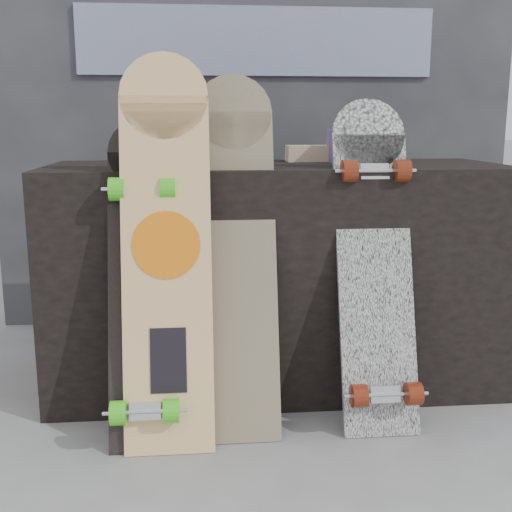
{
  "coord_description": "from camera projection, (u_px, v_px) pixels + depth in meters",
  "views": [
    {
      "loc": [
        -0.29,
        -1.76,
        0.95
      ],
      "look_at": [
        -0.11,
        0.2,
        0.54
      ],
      "focal_mm": 45.0,
      "sensor_mm": 36.0,
      "label": 1
    }
  ],
  "objects": [
    {
      "name": "booth",
      "position": [
        255.0,
        88.0,
        3.02
      ],
      "size": [
        2.4,
        0.22,
        2.2
      ],
      "color": "#2E2E32",
      "rests_on": "ground"
    },
    {
      "name": "merch_box_small",
      "position": [
        349.0,
        146.0,
        2.35
      ],
      "size": [
        0.14,
        0.14,
        0.12
      ],
      "primitive_type": "cube",
      "color": "#523873",
      "rests_on": "vendor_table"
    },
    {
      "name": "longboard_celtic",
      "position": [
        236.0,
        242.0,
        1.98
      ],
      "size": [
        0.24,
        0.34,
        1.1
      ],
      "rotation": [
        -0.29,
        0.0,
        0.0
      ],
      "color": "#C6B287",
      "rests_on": "ground"
    },
    {
      "name": "longboard_geisha",
      "position": [
        166.0,
        239.0,
        1.88
      ],
      "size": [
        0.26,
        0.29,
        1.15
      ],
      "rotation": [
        -0.23,
        0.0,
        0.0
      ],
      "color": "#D1BB8D",
      "rests_on": "ground"
    },
    {
      "name": "ground",
      "position": [
        297.0,
        442.0,
        1.93
      ],
      "size": [
        60.0,
        60.0,
        0.0
      ],
      "primitive_type": "plane",
      "color": "slate",
      "rests_on": "ground"
    },
    {
      "name": "merch_box_flat",
      "position": [
        316.0,
        153.0,
        2.42
      ],
      "size": [
        0.22,
        0.1,
        0.06
      ],
      "primitive_type": "cube",
      "color": "#D1B78C",
      "rests_on": "vendor_table"
    },
    {
      "name": "merch_box_purple",
      "position": [
        174.0,
        151.0,
        2.21
      ],
      "size": [
        0.18,
        0.12,
        0.1
      ],
      "primitive_type": "cube",
      "color": "#523873",
      "rests_on": "vendor_table"
    },
    {
      "name": "skateboard_dark",
      "position": [
        145.0,
        276.0,
        1.91
      ],
      "size": [
        0.22,
        0.37,
        0.96
      ],
      "rotation": [
        -0.31,
        0.0,
        0.0
      ],
      "color": "black",
      "rests_on": "ground"
    },
    {
      "name": "vendor_table",
      "position": [
        277.0,
        275.0,
        2.34
      ],
      "size": [
        1.6,
        0.6,
        0.8
      ],
      "primitive_type": "cube",
      "color": "black",
      "rests_on": "ground"
    },
    {
      "name": "longboard_cascadia",
      "position": [
        375.0,
        258.0,
        2.01
      ],
      "size": [
        0.24,
        0.38,
        1.02
      ],
      "rotation": [
        -0.31,
        0.0,
        0.0
      ],
      "color": "white",
      "rests_on": "ground"
    }
  ]
}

